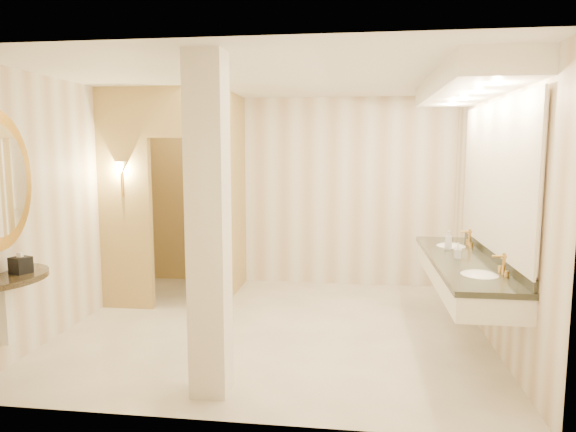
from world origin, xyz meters
name	(u,v)px	position (x,y,z in m)	size (l,w,h in m)	color
floor	(275,328)	(0.00, 0.00, 0.00)	(4.50, 4.50, 0.00)	white
ceiling	(274,78)	(0.00, 0.00, 2.70)	(4.50, 4.50, 0.00)	white
wall_back	(296,192)	(0.00, 2.00, 1.35)	(4.50, 0.02, 2.70)	white
wall_front	(230,239)	(0.00, -2.00, 1.35)	(4.50, 0.02, 2.70)	white
wall_left	(78,204)	(-2.25, 0.00, 1.35)	(0.02, 4.00, 2.70)	white
wall_right	(493,210)	(2.25, 0.00, 1.35)	(0.02, 4.00, 2.70)	white
toilet_closet	(201,195)	(-1.12, 0.97, 1.39)	(1.50, 1.55, 2.70)	tan
wall_sconce	(121,169)	(-1.93, 0.43, 1.73)	(0.14, 0.14, 0.42)	#B98A3B
vanity	(470,183)	(1.98, -0.16, 1.63)	(0.75, 2.71, 2.09)	white
pillar	(209,228)	(-0.28, -1.56, 1.35)	(0.29, 0.29, 2.70)	white
tissue_box	(21,265)	(-2.06, -1.33, 0.95)	(0.15, 0.15, 0.15)	black
toilet	(212,260)	(-1.13, 1.48, 0.41)	(0.46, 0.81, 0.82)	white
soap_bottle_a	(458,252)	(1.89, -0.17, 0.94)	(0.06, 0.06, 0.14)	beige
soap_bottle_b	(458,248)	(1.95, 0.11, 0.93)	(0.09, 0.09, 0.11)	silver
soap_bottle_c	(448,240)	(1.88, 0.27, 0.98)	(0.08, 0.08, 0.21)	#C6B28C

